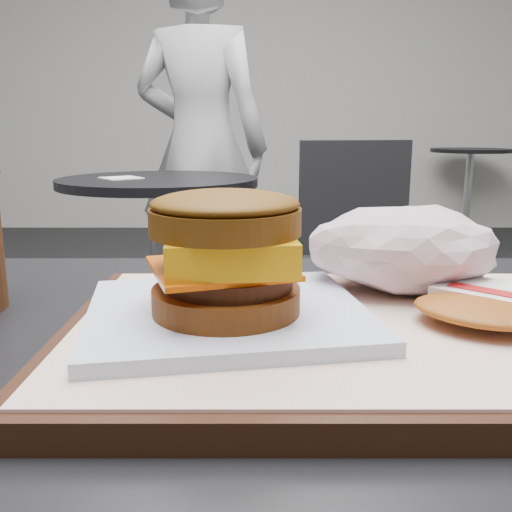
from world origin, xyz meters
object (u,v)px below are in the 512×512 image
object	(u,v)px
breakfast_sandwich	(227,268)
neighbor_chair	(319,244)
neighbor_table	(160,234)
crumpled_wrapper	(404,248)
serving_tray	(336,334)
patron	(201,148)
hash_brown	(492,306)

from	to	relation	value
breakfast_sandwich	neighbor_chair	bearing A→B (deg)	81.45
neighbor_table	neighbor_chair	bearing A→B (deg)	0.74
crumpled_wrapper	serving_tray	bearing A→B (deg)	-128.89
neighbor_table	patron	xyz separation A→B (m)	(0.10, 0.56, 0.29)
hash_brown	patron	xyz separation A→B (m)	(-0.41, 2.19, 0.04)
neighbor_table	hash_brown	bearing A→B (deg)	-72.66
breakfast_sandwich	crumpled_wrapper	size ratio (longest dim) A/B	1.38
neighbor_table	patron	distance (m)	0.63
serving_tray	neighbor_chair	world-z (taller)	neighbor_chair
hash_brown	patron	bearing A→B (deg)	100.61
patron	crumpled_wrapper	bearing A→B (deg)	116.12
serving_tray	neighbor_table	distance (m)	1.69
breakfast_sandwich	hash_brown	world-z (taller)	breakfast_sandwich
serving_tray	crumpled_wrapper	size ratio (longest dim) A/B	2.42
serving_tray	neighbor_table	world-z (taller)	serving_tray
hash_brown	crumpled_wrapper	xyz separation A→B (m)	(-0.04, 0.08, 0.02)
serving_tray	neighbor_table	bearing A→B (deg)	103.80
breakfast_sandwich	neighbor_table	xyz separation A→B (m)	(-0.32, 1.64, -0.28)
neighbor_chair	crumpled_wrapper	bearing A→B (deg)	-93.86
serving_tray	crumpled_wrapper	xyz separation A→B (m)	(0.07, 0.08, 0.04)
patron	neighbor_table	bearing A→B (deg)	96.11
neighbor_chair	patron	world-z (taller)	patron
neighbor_chair	patron	distance (m)	0.79
hash_brown	neighbor_table	bearing A→B (deg)	107.34
serving_tray	neighbor_chair	size ratio (longest dim) A/B	0.43
serving_tray	patron	bearing A→B (deg)	97.84
neighbor_table	neighbor_chair	distance (m)	0.57
serving_tray	hash_brown	bearing A→B (deg)	0.13
crumpled_wrapper	patron	size ratio (longest dim) A/B	0.09
breakfast_sandwich	neighbor_chair	distance (m)	1.69
breakfast_sandwich	crumpled_wrapper	bearing A→B (deg)	32.33
serving_tray	crumpled_wrapper	bearing A→B (deg)	51.11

